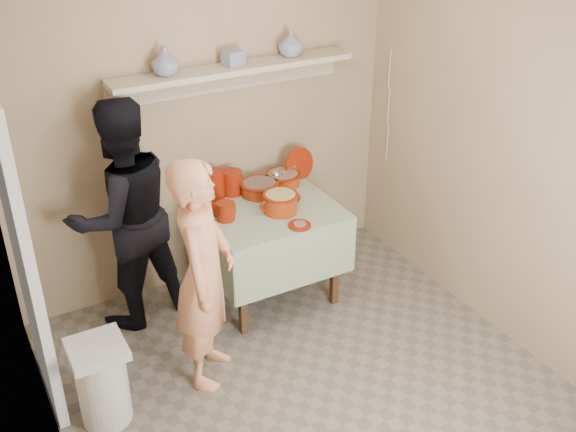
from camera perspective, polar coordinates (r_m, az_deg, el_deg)
ground at (r=4.37m, az=3.15°, el=-15.71°), size 3.50×3.50×0.00m
tile_panel at (r=4.12m, az=-21.46°, el=-3.41°), size 0.06×0.70×2.00m
plate_stack_a at (r=5.02m, az=-6.29°, el=2.67°), size 0.16×0.16×0.21m
plate_stack_b at (r=5.07m, az=-4.79°, el=2.85°), size 0.16×0.16×0.19m
bowl_stack at (r=4.72m, az=-5.31°, el=0.39°), size 0.13×0.13×0.13m
empty_bowl at (r=4.84m, az=-5.52°, el=0.60°), size 0.19×0.19×0.05m
propped_lid at (r=5.29m, az=0.96°, el=4.43°), size 0.27×0.11×0.26m
vase_right at (r=5.03m, az=0.24°, el=14.40°), size 0.22×0.22×0.19m
vase_left at (r=4.65m, az=-10.37°, el=12.78°), size 0.23×0.23×0.19m
ceramic_box at (r=4.83m, az=-4.65°, el=13.18°), size 0.16×0.13×0.10m
person_cook at (r=4.15m, az=-7.12°, el=-4.93°), size 0.62×0.67×1.54m
person_helper at (r=4.76m, az=-13.74°, el=0.05°), size 0.92×0.78×1.68m
room_shell at (r=3.44m, az=3.86°, el=3.83°), size 3.04×3.54×2.62m
serving_table at (r=4.99m, az=-1.94°, el=-0.29°), size 0.97×0.97×0.76m
cazuela_meat_a at (r=5.06m, az=-2.45°, el=2.46°), size 0.30×0.30×0.10m
cazuela_meat_b at (r=5.21m, az=-0.43°, el=3.26°), size 0.28×0.28×0.10m
ladle at (r=5.14m, az=-0.95°, el=3.56°), size 0.08×0.26×0.19m
cazuela_rice at (r=4.80m, az=-0.63°, el=1.25°), size 0.33×0.25×0.14m
front_plate at (r=4.64m, az=0.99°, el=-0.77°), size 0.16×0.16×0.03m
wall_shelf at (r=4.88m, az=-4.72°, el=12.13°), size 1.80×0.25×0.21m
trash_bin at (r=4.24m, az=-15.45°, el=-13.39°), size 0.32×0.32×0.56m
electrical_cord at (r=5.49m, az=8.51°, el=9.17°), size 0.01×0.05×0.90m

